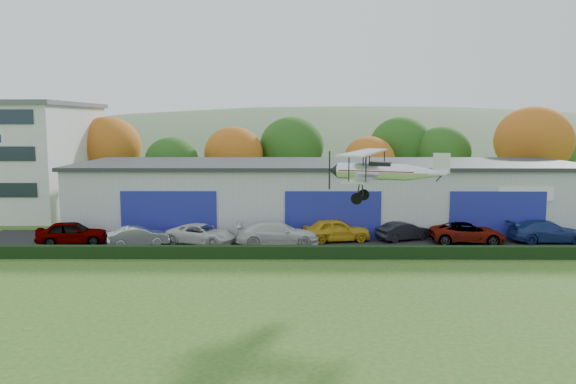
{
  "coord_description": "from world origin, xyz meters",
  "views": [
    {
      "loc": [
        1.97,
        -19.89,
        8.7
      ],
      "look_at": [
        1.78,
        12.42,
        4.72
      ],
      "focal_mm": 36.24,
      "sensor_mm": 36.0,
      "label": 1
    }
  ],
  "objects_px": {
    "car_1": "(138,236)",
    "car_2": "(202,234)",
    "car_5": "(404,231)",
    "car_0": "(72,233)",
    "car_4": "(336,230)",
    "biplane": "(382,170)",
    "hangar": "(328,194)",
    "car_7": "(547,232)",
    "car_6": "(468,233)",
    "car_3": "(278,234)"
  },
  "relations": [
    {
      "from": "car_2",
      "to": "car_3",
      "type": "xyz_separation_m",
      "value": [
        5.36,
        -0.53,
        0.14
      ]
    },
    {
      "from": "car_1",
      "to": "car_6",
      "type": "distance_m",
      "value": 23.17
    },
    {
      "from": "car_2",
      "to": "car_4",
      "type": "bearing_deg",
      "value": -64.7
    },
    {
      "from": "hangar",
      "to": "car_0",
      "type": "bearing_deg",
      "value": -157.16
    },
    {
      "from": "car_3",
      "to": "biplane",
      "type": "xyz_separation_m",
      "value": [
        5.71,
        -9.29,
        5.23
      ]
    },
    {
      "from": "car_1",
      "to": "car_2",
      "type": "relative_size",
      "value": 0.83
    },
    {
      "from": "car_7",
      "to": "car_2",
      "type": "bearing_deg",
      "value": 90.15
    },
    {
      "from": "car_0",
      "to": "hangar",
      "type": "bearing_deg",
      "value": -77.7
    },
    {
      "from": "car_0",
      "to": "car_1",
      "type": "bearing_deg",
      "value": -108.01
    },
    {
      "from": "car_5",
      "to": "car_1",
      "type": "bearing_deg",
      "value": 71.82
    },
    {
      "from": "car_3",
      "to": "car_4",
      "type": "height_order",
      "value": "car_3"
    },
    {
      "from": "car_4",
      "to": "car_7",
      "type": "xyz_separation_m",
      "value": [
        15.04,
        -0.24,
        -0.05
      ]
    },
    {
      "from": "car_3",
      "to": "car_5",
      "type": "distance_m",
      "value": 9.36
    },
    {
      "from": "car_2",
      "to": "car_7",
      "type": "distance_m",
      "value": 24.61
    },
    {
      "from": "car_0",
      "to": "car_2",
      "type": "bearing_deg",
      "value": -99.46
    },
    {
      "from": "car_0",
      "to": "car_7",
      "type": "bearing_deg",
      "value": -99.14
    },
    {
      "from": "car_1",
      "to": "car_3",
      "type": "height_order",
      "value": "car_3"
    },
    {
      "from": "car_1",
      "to": "car_3",
      "type": "bearing_deg",
      "value": -109.29
    },
    {
      "from": "car_2",
      "to": "car_7",
      "type": "height_order",
      "value": "car_7"
    },
    {
      "from": "car_1",
      "to": "car_7",
      "type": "distance_m",
      "value": 28.94
    },
    {
      "from": "car_5",
      "to": "car_0",
      "type": "bearing_deg",
      "value": 68.98
    },
    {
      "from": "car_2",
      "to": "biplane",
      "type": "relative_size",
      "value": 0.69
    },
    {
      "from": "car_3",
      "to": "car_5",
      "type": "bearing_deg",
      "value": -80.45
    },
    {
      "from": "car_1",
      "to": "car_7",
      "type": "xyz_separation_m",
      "value": [
        28.9,
        1.45,
        0.09
      ]
    },
    {
      "from": "car_6",
      "to": "car_2",
      "type": "bearing_deg",
      "value": 93.69
    },
    {
      "from": "car_0",
      "to": "car_3",
      "type": "xyz_separation_m",
      "value": [
        14.49,
        -0.35,
        0.01
      ]
    },
    {
      "from": "hangar",
      "to": "car_2",
      "type": "height_order",
      "value": "hangar"
    },
    {
      "from": "car_0",
      "to": "car_1",
      "type": "relative_size",
      "value": 1.16
    },
    {
      "from": "biplane",
      "to": "car_2",
      "type": "bearing_deg",
      "value": 157.83
    },
    {
      "from": "car_0",
      "to": "car_4",
      "type": "height_order",
      "value": "car_4"
    },
    {
      "from": "car_7",
      "to": "car_0",
      "type": "bearing_deg",
      "value": 90.03
    },
    {
      "from": "car_0",
      "to": "car_7",
      "type": "xyz_separation_m",
      "value": [
        33.73,
        0.82,
        -0.04
      ]
    },
    {
      "from": "car_0",
      "to": "biplane",
      "type": "relative_size",
      "value": 0.66
    },
    {
      "from": "car_1",
      "to": "car_3",
      "type": "xyz_separation_m",
      "value": [
        9.65,
        0.28,
        0.15
      ]
    },
    {
      "from": "car_0",
      "to": "car_7",
      "type": "height_order",
      "value": "car_0"
    },
    {
      "from": "hangar",
      "to": "car_3",
      "type": "distance_m",
      "value": 9.24
    },
    {
      "from": "hangar",
      "to": "car_5",
      "type": "bearing_deg",
      "value": -50.54
    },
    {
      "from": "car_4",
      "to": "biplane",
      "type": "bearing_deg",
      "value": 177.62
    },
    {
      "from": "car_4",
      "to": "car_7",
      "type": "relative_size",
      "value": 0.91
    },
    {
      "from": "hangar",
      "to": "car_4",
      "type": "xyz_separation_m",
      "value": [
        0.21,
        -6.72,
        -1.78
      ]
    },
    {
      "from": "car_6",
      "to": "car_3",
      "type": "bearing_deg",
      "value": 96.37
    },
    {
      "from": "car_1",
      "to": "car_2",
      "type": "distance_m",
      "value": 4.37
    },
    {
      "from": "hangar",
      "to": "car_1",
      "type": "relative_size",
      "value": 9.8
    },
    {
      "from": "car_1",
      "to": "car_2",
      "type": "height_order",
      "value": "car_2"
    },
    {
      "from": "car_0",
      "to": "car_2",
      "type": "xyz_separation_m",
      "value": [
        9.13,
        0.17,
        -0.12
      ]
    },
    {
      "from": "car_3",
      "to": "car_4",
      "type": "distance_m",
      "value": 4.44
    },
    {
      "from": "car_4",
      "to": "car_6",
      "type": "xyz_separation_m",
      "value": [
        9.28,
        -0.52,
        -0.11
      ]
    },
    {
      "from": "car_2",
      "to": "car_1",
      "type": "bearing_deg",
      "value": 120.6
    },
    {
      "from": "car_2",
      "to": "car_6",
      "type": "bearing_deg",
      "value": -68.9
    },
    {
      "from": "car_1",
      "to": "car_3",
      "type": "distance_m",
      "value": 9.66
    }
  ]
}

